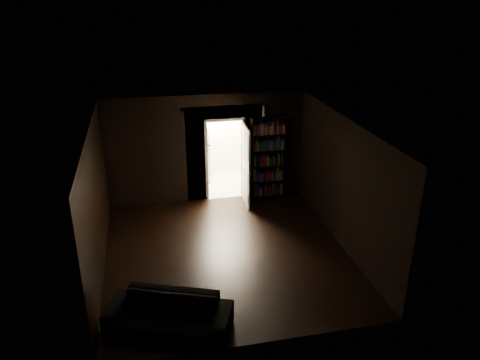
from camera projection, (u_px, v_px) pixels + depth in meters
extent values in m
plane|color=black|center=(226.00, 253.00, 9.91)|extent=(5.50, 5.50, 0.00)
cube|color=black|center=(157.00, 152.00, 11.64)|extent=(2.55, 0.10, 2.80)
cube|color=black|center=(271.00, 144.00, 12.22)|extent=(1.55, 0.10, 2.80)
cube|color=black|center=(224.00, 107.00, 11.57)|extent=(0.90, 0.10, 0.70)
cube|color=black|center=(96.00, 205.00, 8.87)|extent=(0.02, 5.50, 2.80)
cube|color=black|center=(342.00, 183.00, 9.85)|extent=(0.02, 5.50, 2.80)
cube|color=black|center=(260.00, 269.00, 6.89)|extent=(5.00, 0.02, 2.80)
cube|color=beige|center=(225.00, 126.00, 8.81)|extent=(5.00, 5.50, 0.02)
cube|color=silver|center=(225.00, 161.00, 12.06)|extent=(1.04, 0.06, 2.17)
cube|color=#B0A899|center=(220.00, 186.00, 13.31)|extent=(2.20, 1.80, 0.10)
cube|color=silver|center=(214.00, 135.00, 13.58)|extent=(2.20, 0.10, 2.40)
cube|color=silver|center=(181.00, 147.00, 12.61)|extent=(0.10, 1.60, 2.40)
cube|color=silver|center=(256.00, 142.00, 13.03)|extent=(0.10, 1.60, 2.40)
cube|color=silver|center=(218.00, 99.00, 12.33)|extent=(2.20, 1.80, 0.10)
cube|color=#B9636D|center=(214.00, 101.00, 13.13)|extent=(2.00, 0.04, 0.26)
imported|color=black|center=(168.00, 309.00, 7.60)|extent=(2.22, 1.57, 0.78)
cube|color=black|center=(267.00, 158.00, 12.12)|extent=(0.95, 0.66, 2.20)
cube|color=white|center=(196.00, 153.00, 13.26)|extent=(0.95, 0.92, 1.65)
cube|color=silver|center=(246.00, 166.00, 11.77)|extent=(0.08, 0.85, 2.05)
cube|color=silver|center=(264.00, 111.00, 11.67)|extent=(0.11, 0.11, 0.27)
cube|color=black|center=(198.00, 121.00, 12.88)|extent=(0.58, 0.08, 0.24)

